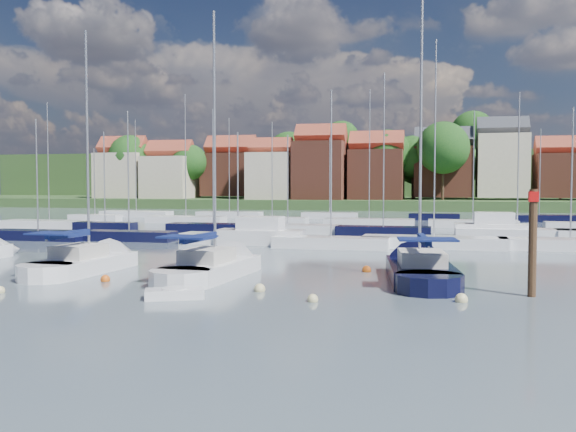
# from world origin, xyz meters

# --- Properties ---
(ground) EXTENTS (260.00, 260.00, 0.00)m
(ground) POSITION_xyz_m (0.00, 40.00, 0.00)
(ground) COLOR #4A5965
(ground) RESTS_ON ground
(sailboat_left) EXTENTS (3.37, 10.80, 14.54)m
(sailboat_left) POSITION_xyz_m (-10.48, 3.76, 0.36)
(sailboat_left) COLOR white
(sailboat_left) RESTS_ON ground
(sailboat_centre) EXTENTS (3.79, 11.32, 15.14)m
(sailboat_centre) POSITION_xyz_m (-2.88, 3.64, 0.36)
(sailboat_centre) COLOR white
(sailboat_centre) RESTS_ON ground
(sailboat_navy) EXTENTS (4.64, 12.15, 16.39)m
(sailboat_navy) POSITION_xyz_m (7.55, 5.28, 0.35)
(sailboat_navy) COLOR black
(sailboat_navy) RESTS_ON ground
(tender) EXTENTS (2.74, 2.06, 0.54)m
(tender) POSITION_xyz_m (-2.35, -3.90, 0.21)
(tender) COLOR white
(tender) RESTS_ON ground
(timber_piling) EXTENTS (0.40, 0.40, 6.93)m
(timber_piling) POSITION_xyz_m (12.61, 0.14, 1.45)
(timber_piling) COLOR #4C331E
(timber_piling) RESTS_ON ground
(buoy_b) EXTENTS (0.42, 0.42, 0.42)m
(buoy_b) POSITION_xyz_m (-10.56, -4.41, 0.00)
(buoy_b) COLOR beige
(buoy_b) RESTS_ON ground
(buoy_c) EXTENTS (0.47, 0.47, 0.47)m
(buoy_c) POSITION_xyz_m (-7.67, -0.26, 0.00)
(buoy_c) COLOR #D85914
(buoy_c) RESTS_ON ground
(buoy_d) EXTENTS (0.46, 0.46, 0.46)m
(buoy_d) POSITION_xyz_m (3.56, -3.26, 0.00)
(buoy_d) COLOR beige
(buoy_d) RESTS_ON ground
(buoy_e) EXTENTS (0.51, 0.51, 0.51)m
(buoy_e) POSITION_xyz_m (4.74, 6.23, 0.00)
(buoy_e) COLOR #D85914
(buoy_e) RESTS_ON ground
(buoy_f) EXTENTS (0.54, 0.54, 0.54)m
(buoy_f) POSITION_xyz_m (9.59, -1.86, 0.00)
(buoy_f) COLOR beige
(buoy_f) RESTS_ON ground
(buoy_h) EXTENTS (0.53, 0.53, 0.53)m
(buoy_h) POSITION_xyz_m (0.70, -1.32, 0.00)
(buoy_h) COLOR beige
(buoy_h) RESTS_ON ground
(marina_field) EXTENTS (79.62, 41.41, 15.93)m
(marina_field) POSITION_xyz_m (1.91, 35.15, 0.43)
(marina_field) COLOR white
(marina_field) RESTS_ON ground
(far_shore_town) EXTENTS (212.46, 90.00, 22.27)m
(far_shore_town) POSITION_xyz_m (2.23, 132.67, 4.61)
(far_shore_town) COLOR #375229
(far_shore_town) RESTS_ON ground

